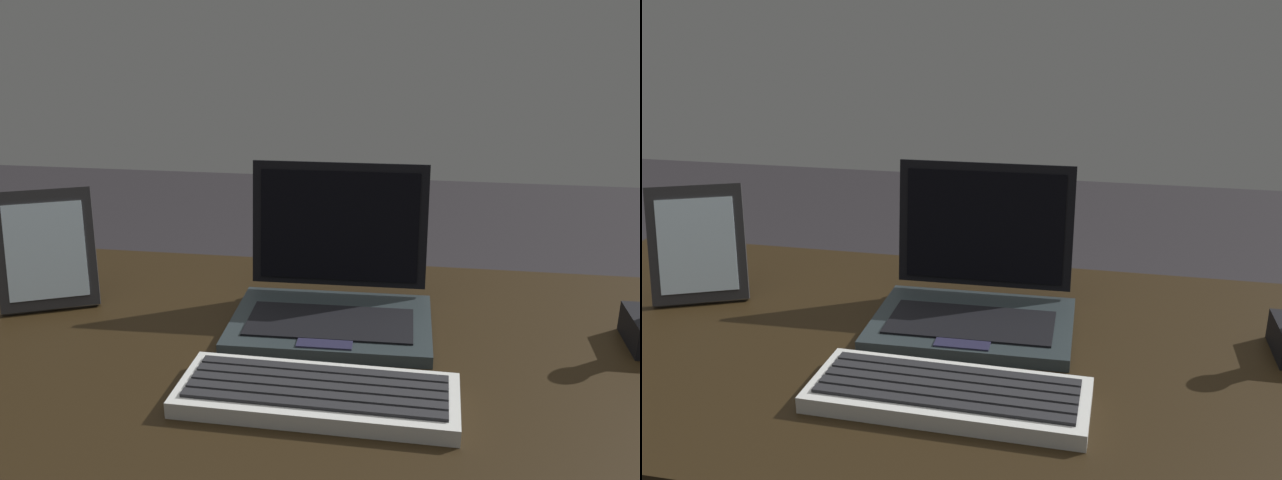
% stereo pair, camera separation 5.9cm
% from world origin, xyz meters
% --- Properties ---
extents(desk, '(1.58, 0.69, 0.75)m').
position_xyz_m(desk, '(0.00, 0.00, 0.63)').
color(desk, black).
rests_on(desk, ground).
extents(laptop_front, '(0.30, 0.24, 0.23)m').
position_xyz_m(laptop_front, '(-0.05, 0.09, 0.79)').
color(laptop_front, '#202729').
rests_on(laptop_front, desk).
extents(external_keyboard, '(0.34, 0.14, 0.03)m').
position_xyz_m(external_keyboard, '(-0.04, -0.14, 0.76)').
color(external_keyboard, '#BBBBB6').
rests_on(external_keyboard, desk).
extents(photo_frame, '(0.16, 0.12, 0.19)m').
position_xyz_m(photo_frame, '(-0.51, 0.08, 0.84)').
color(photo_frame, black).
rests_on(photo_frame, desk).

